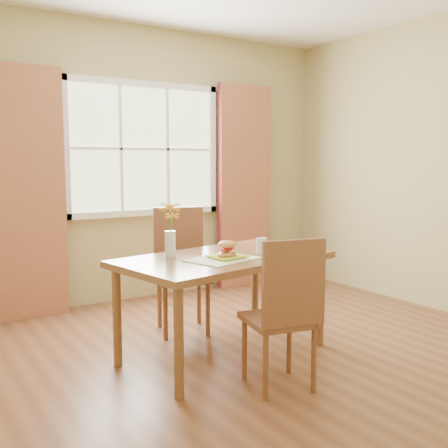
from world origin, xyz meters
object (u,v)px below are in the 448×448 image
object	(u,v)px
chair_near	(285,308)
flower_vase	(170,225)
dining_table	(224,266)
chair_far	(181,263)
water_glass	(261,246)
croissant_sandwich	(227,249)

from	to	relation	value
chair_near	flower_vase	xyz separation A→B (m)	(-0.33, 0.85, 0.43)
dining_table	flower_vase	bearing A→B (deg)	147.25
dining_table	flower_vase	distance (m)	0.48
dining_table	chair_far	world-z (taller)	chair_far
chair_far	water_glass	size ratio (longest dim) A/B	8.60
chair_near	water_glass	distance (m)	0.73
croissant_sandwich	water_glass	bearing A→B (deg)	-5.86
chair_near	croissant_sandwich	bearing A→B (deg)	106.22
dining_table	croissant_sandwich	bearing A→B (deg)	-123.75
dining_table	water_glass	distance (m)	0.31
chair_near	croissant_sandwich	distance (m)	0.63
croissant_sandwich	water_glass	distance (m)	0.33
chair_far	water_glass	world-z (taller)	chair_far
dining_table	croissant_sandwich	distance (m)	0.20
dining_table	chair_far	xyz separation A→B (m)	(0.03, 0.70, -0.10)
chair_far	croissant_sandwich	world-z (taller)	chair_far
dining_table	chair_far	distance (m)	0.71
chair_far	water_glass	xyz separation A→B (m)	(0.24, -0.79, 0.23)
chair_near	water_glass	bearing A→B (deg)	77.48
dining_table	chair_near	size ratio (longest dim) A/B	1.70
croissant_sandwich	flower_vase	world-z (taller)	flower_vase
chair_far	croissant_sandwich	distance (m)	0.87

